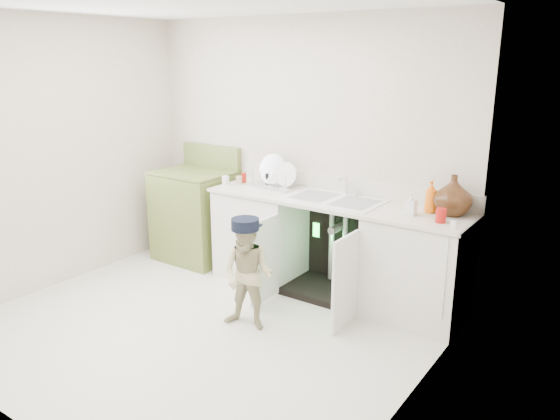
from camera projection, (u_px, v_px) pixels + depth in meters
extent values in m
plane|color=beige|center=(199.00, 328.00, 4.43)|extent=(3.50, 3.50, 0.00)
cube|color=beige|center=(301.00, 150.00, 5.27)|extent=(3.50, 2.50, 0.02)
cube|color=beige|center=(54.00, 154.00, 5.05)|extent=(2.50, 3.00, 0.02)
cube|color=beige|center=(415.00, 216.00, 3.12)|extent=(2.50, 3.00, 0.02)
plane|color=white|center=(184.00, 0.00, 3.74)|extent=(3.50, 3.50, 0.00)
cube|color=silver|center=(262.00, 234.00, 5.40)|extent=(0.80, 0.60, 0.86)
cube|color=silver|center=(417.00, 269.00, 4.51)|extent=(0.80, 0.60, 0.86)
cube|color=black|center=(347.00, 242.00, 5.17)|extent=(0.80, 0.06, 0.86)
cube|color=black|center=(332.00, 290.00, 5.06)|extent=(0.80, 0.60, 0.06)
cylinder|color=gray|center=(331.00, 243.00, 5.07)|extent=(0.05, 0.05, 0.70)
cylinder|color=gray|center=(345.00, 246.00, 4.99)|extent=(0.05, 0.05, 0.70)
cylinder|color=gray|center=(336.00, 229.00, 4.94)|extent=(0.07, 0.18, 0.07)
cube|color=silver|center=(265.00, 260.00, 4.79)|extent=(0.03, 0.40, 0.76)
cube|color=silver|center=(345.00, 281.00, 4.35)|extent=(0.02, 0.40, 0.76)
cube|color=beige|center=(334.00, 202.00, 4.83)|extent=(2.44, 0.64, 0.03)
cube|color=beige|center=(350.00, 186.00, 5.03)|extent=(2.44, 0.02, 0.15)
cube|color=white|center=(334.00, 201.00, 4.83)|extent=(0.85, 0.55, 0.02)
cube|color=gray|center=(314.00, 196.00, 4.94)|extent=(0.34, 0.40, 0.01)
cube|color=gray|center=(355.00, 203.00, 4.71)|extent=(0.34, 0.40, 0.01)
cylinder|color=silver|center=(346.00, 185.00, 4.98)|extent=(0.03, 0.03, 0.17)
cylinder|color=silver|center=(343.00, 179.00, 4.91)|extent=(0.02, 0.14, 0.02)
cylinder|color=silver|center=(357.00, 192.00, 4.93)|extent=(0.04, 0.04, 0.06)
cylinder|color=white|center=(445.00, 276.00, 4.06)|extent=(0.01, 0.01, 0.70)
cube|color=white|center=(453.00, 225.00, 4.02)|extent=(0.04, 0.02, 0.06)
cube|color=silver|center=(275.00, 186.00, 5.32)|extent=(0.48, 0.32, 0.02)
cylinder|color=silver|center=(272.00, 176.00, 5.33)|extent=(0.30, 0.11, 0.29)
cylinder|color=white|center=(286.00, 180.00, 5.23)|extent=(0.24, 0.06, 0.23)
cylinder|color=silver|center=(253.00, 177.00, 5.32)|extent=(0.01, 0.01, 0.14)
cylinder|color=silver|center=(261.00, 178.00, 5.27)|extent=(0.01, 0.01, 0.14)
cylinder|color=silver|center=(269.00, 179.00, 5.22)|extent=(0.01, 0.01, 0.14)
cylinder|color=silver|center=(277.00, 181.00, 5.16)|extent=(0.01, 0.01, 0.14)
cylinder|color=silver|center=(285.00, 182.00, 5.11)|extent=(0.01, 0.01, 0.14)
imported|color=#431E13|center=(453.00, 195.00, 4.34)|extent=(0.31, 0.31, 0.32)
imported|color=orange|center=(431.00, 197.00, 4.41)|extent=(0.10, 0.10, 0.26)
imported|color=white|center=(411.00, 204.00, 4.35)|extent=(0.08, 0.08, 0.18)
cylinder|color=#B4130F|center=(441.00, 216.00, 4.17)|extent=(0.08, 0.08, 0.11)
cylinder|color=#B21C0F|center=(244.00, 178.00, 5.47)|extent=(0.05, 0.05, 0.10)
cylinder|color=tan|center=(239.00, 180.00, 5.41)|extent=(0.06, 0.06, 0.08)
cylinder|color=black|center=(268.00, 179.00, 5.35)|extent=(0.04, 0.04, 0.12)
cube|color=white|center=(226.00, 180.00, 5.38)|extent=(0.05, 0.05, 0.09)
cube|color=olive|center=(196.00, 217.00, 5.84)|extent=(0.77, 0.65, 0.94)
cube|color=olive|center=(194.00, 172.00, 5.71)|extent=(0.77, 0.65, 0.02)
cube|color=olive|center=(211.00, 156.00, 5.90)|extent=(0.77, 0.06, 0.24)
cylinder|color=black|center=(169.00, 173.00, 5.69)|extent=(0.17, 0.17, 0.02)
cylinder|color=silver|center=(169.00, 172.00, 5.69)|extent=(0.20, 0.20, 0.01)
cylinder|color=black|center=(191.00, 168.00, 5.95)|extent=(0.17, 0.17, 0.02)
cylinder|color=silver|center=(191.00, 167.00, 5.94)|extent=(0.20, 0.20, 0.01)
cylinder|color=black|center=(197.00, 178.00, 5.48)|extent=(0.17, 0.17, 0.02)
cylinder|color=silver|center=(197.00, 177.00, 5.48)|extent=(0.20, 0.20, 0.01)
cylinder|color=black|center=(218.00, 172.00, 5.73)|extent=(0.17, 0.17, 0.02)
cylinder|color=silver|center=(218.00, 171.00, 5.73)|extent=(0.20, 0.20, 0.01)
imported|color=#C4B68D|center=(248.00, 275.00, 4.34)|extent=(0.50, 0.43, 0.90)
cylinder|color=black|center=(247.00, 225.00, 4.22)|extent=(0.26, 0.26, 0.09)
cube|color=black|center=(253.00, 226.00, 4.32)|extent=(0.19, 0.13, 0.01)
cube|color=black|center=(317.00, 230.00, 4.59)|extent=(0.07, 0.01, 0.14)
cube|color=#26F23F|center=(316.00, 230.00, 4.58)|extent=(0.06, 0.00, 0.12)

